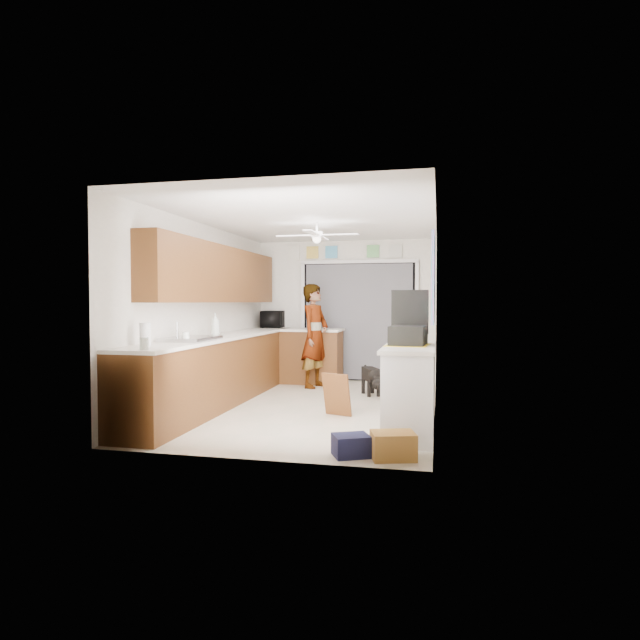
{
  "coord_description": "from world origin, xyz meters",
  "views": [
    {
      "loc": [
        1.64,
        -6.98,
        1.41
      ],
      "look_at": [
        0.0,
        0.4,
        1.15
      ],
      "focal_mm": 30.0,
      "sensor_mm": 36.0,
      "label": 1
    }
  ],
  "objects_px": {
    "dog": "(371,380)",
    "cardboard_box": "(393,446)",
    "soap_bottle": "(215,324)",
    "suitcase": "(408,335)",
    "microwave": "(273,319)",
    "man": "(315,336)",
    "navy_crate": "(351,446)",
    "paper_towel_roll": "(145,334)"
  },
  "relations": [
    {
      "from": "cardboard_box",
      "to": "man",
      "type": "height_order",
      "value": "man"
    },
    {
      "from": "soap_bottle",
      "to": "man",
      "type": "bearing_deg",
      "value": 56.74
    },
    {
      "from": "microwave",
      "to": "soap_bottle",
      "type": "distance_m",
      "value": 2.3
    },
    {
      "from": "suitcase",
      "to": "navy_crate",
      "type": "distance_m",
      "value": 1.51
    },
    {
      "from": "suitcase",
      "to": "man",
      "type": "xyz_separation_m",
      "value": [
        -1.66,
        2.67,
        -0.19
      ]
    },
    {
      "from": "cardboard_box",
      "to": "paper_towel_roll",
      "type": "bearing_deg",
      "value": 173.01
    },
    {
      "from": "microwave",
      "to": "paper_towel_roll",
      "type": "distance_m",
      "value": 4.13
    },
    {
      "from": "cardboard_box",
      "to": "dog",
      "type": "xyz_separation_m",
      "value": [
        -0.6,
        3.22,
        0.11
      ]
    },
    {
      "from": "soap_bottle",
      "to": "dog",
      "type": "bearing_deg",
      "value": 27.61
    },
    {
      "from": "soap_bottle",
      "to": "paper_towel_roll",
      "type": "xyz_separation_m",
      "value": [
        0.0,
        -1.82,
        -0.03
      ]
    },
    {
      "from": "soap_bottle",
      "to": "suitcase",
      "type": "bearing_deg",
      "value": -21.5
    },
    {
      "from": "microwave",
      "to": "paper_towel_roll",
      "type": "relative_size",
      "value": 2.2
    },
    {
      "from": "cardboard_box",
      "to": "soap_bottle",
      "type": "bearing_deg",
      "value": 140.89
    },
    {
      "from": "soap_bottle",
      "to": "suitcase",
      "type": "xyz_separation_m",
      "value": [
        2.71,
        -1.07,
        -0.05
      ]
    },
    {
      "from": "soap_bottle",
      "to": "navy_crate",
      "type": "height_order",
      "value": "soap_bottle"
    },
    {
      "from": "microwave",
      "to": "suitcase",
      "type": "height_order",
      "value": "microwave"
    },
    {
      "from": "soap_bottle",
      "to": "man",
      "type": "relative_size",
      "value": 0.19
    },
    {
      "from": "navy_crate",
      "to": "dog",
      "type": "distance_m",
      "value": 3.23
    },
    {
      "from": "cardboard_box",
      "to": "suitcase",
      "type": "bearing_deg",
      "value": 86.29
    },
    {
      "from": "microwave",
      "to": "soap_bottle",
      "type": "height_order",
      "value": "soap_bottle"
    },
    {
      "from": "soap_bottle",
      "to": "paper_towel_roll",
      "type": "bearing_deg",
      "value": -89.94
    },
    {
      "from": "dog",
      "to": "cardboard_box",
      "type": "bearing_deg",
      "value": -103.9
    },
    {
      "from": "navy_crate",
      "to": "paper_towel_roll",
      "type": "bearing_deg",
      "value": 171.85
    },
    {
      "from": "suitcase",
      "to": "dog",
      "type": "height_order",
      "value": "suitcase"
    },
    {
      "from": "microwave",
      "to": "man",
      "type": "relative_size",
      "value": 0.32
    },
    {
      "from": "soap_bottle",
      "to": "cardboard_box",
      "type": "relative_size",
      "value": 0.83
    },
    {
      "from": "suitcase",
      "to": "dog",
      "type": "bearing_deg",
      "value": 112.77
    },
    {
      "from": "navy_crate",
      "to": "man",
      "type": "bearing_deg",
      "value": 107.91
    },
    {
      "from": "microwave",
      "to": "cardboard_box",
      "type": "distance_m",
      "value": 5.21
    },
    {
      "from": "navy_crate",
      "to": "microwave",
      "type": "bearing_deg",
      "value": 115.81
    },
    {
      "from": "soap_bottle",
      "to": "dog",
      "type": "height_order",
      "value": "soap_bottle"
    },
    {
      "from": "soap_bottle",
      "to": "dog",
      "type": "relative_size",
      "value": 0.54
    },
    {
      "from": "microwave",
      "to": "paper_towel_roll",
      "type": "bearing_deg",
      "value": 170.67
    },
    {
      "from": "microwave",
      "to": "cardboard_box",
      "type": "relative_size",
      "value": 1.42
    },
    {
      "from": "dog",
      "to": "soap_bottle",
      "type": "bearing_deg",
      "value": -176.89
    },
    {
      "from": "microwave",
      "to": "cardboard_box",
      "type": "xyz_separation_m",
      "value": [
        2.53,
        -4.45,
        -0.97
      ]
    },
    {
      "from": "microwave",
      "to": "man",
      "type": "bearing_deg",
      "value": -134.5
    },
    {
      "from": "man",
      "to": "dog",
      "type": "distance_m",
      "value": 1.28
    },
    {
      "from": "paper_towel_roll",
      "to": "dog",
      "type": "bearing_deg",
      "value": 54.82
    },
    {
      "from": "suitcase",
      "to": "cardboard_box",
      "type": "distance_m",
      "value": 1.42
    },
    {
      "from": "microwave",
      "to": "soap_bottle",
      "type": "bearing_deg",
      "value": 169.43
    },
    {
      "from": "paper_towel_roll",
      "to": "cardboard_box",
      "type": "xyz_separation_m",
      "value": [
        2.64,
        -0.32,
        -0.94
      ]
    }
  ]
}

